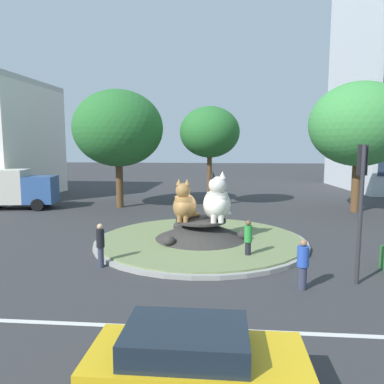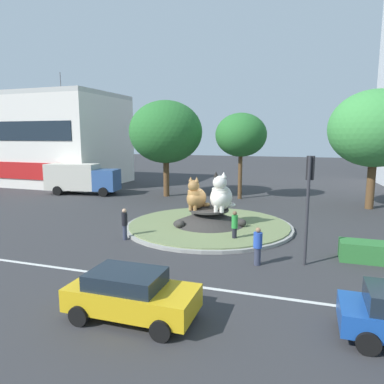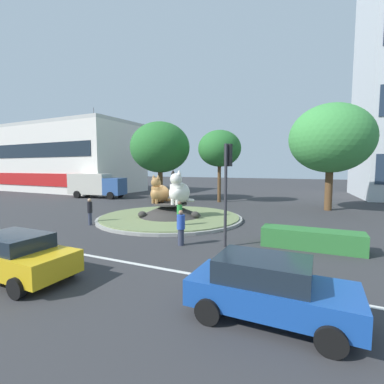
# 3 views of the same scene
# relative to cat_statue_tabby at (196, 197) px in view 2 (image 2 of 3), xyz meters

# --- Properties ---
(ground_plane) EXTENTS (160.00, 160.00, 0.00)m
(ground_plane) POSITION_rel_cat_statue_tabby_xyz_m (0.79, 0.19, -1.95)
(ground_plane) COLOR #333335
(lane_centreline) EXTENTS (112.00, 0.20, 0.01)m
(lane_centreline) POSITION_rel_cat_statue_tabby_xyz_m (0.79, -8.56, -1.95)
(lane_centreline) COLOR silver
(lane_centreline) RESTS_ON ground
(roundabout_island) EXTENTS (10.47, 10.47, 1.20)m
(roundabout_island) POSITION_rel_cat_statue_tabby_xyz_m (0.78, 0.19, -1.57)
(roundabout_island) COLOR gray
(roundabout_island) RESTS_ON ground
(cat_statue_tabby) EXTENTS (1.43, 2.11, 2.07)m
(cat_statue_tabby) POSITION_rel_cat_statue_tabby_xyz_m (0.00, 0.00, 0.00)
(cat_statue_tabby) COLOR #9E703D
(cat_statue_tabby) RESTS_ON roundabout_island
(cat_statue_white) EXTENTS (1.50, 2.44, 2.44)m
(cat_statue_white) POSITION_rel_cat_statue_tabby_xyz_m (1.59, 0.08, 0.13)
(cat_statue_white) COLOR silver
(cat_statue_white) RESTS_ON roundabout_island
(traffic_light_mast) EXTENTS (0.36, 0.46, 4.88)m
(traffic_light_mast) POSITION_rel_cat_statue_tabby_xyz_m (6.65, -4.69, 1.46)
(traffic_light_mast) COLOR #2D2D33
(traffic_light_mast) RESTS_ON ground
(shophouse_block) EXTENTS (26.08, 11.54, 13.59)m
(shophouse_block) POSITION_rel_cat_statue_tabby_xyz_m (-27.82, 15.18, 3.33)
(shophouse_block) COLOR silver
(shophouse_block) RESTS_ON ground
(broadleaf_tree_behind_island) EXTENTS (6.84, 6.84, 9.00)m
(broadleaf_tree_behind_island) POSITION_rel_cat_statue_tabby_xyz_m (-6.19, 10.26, 4.12)
(broadleaf_tree_behind_island) COLOR brown
(broadleaf_tree_behind_island) RESTS_ON ground
(second_tree_near_tower) EXTENTS (6.98, 6.98, 9.26)m
(second_tree_near_tower) POSITION_rel_cat_statue_tabby_xyz_m (11.39, 9.79, 4.32)
(second_tree_near_tower) COLOR brown
(second_tree_near_tower) RESTS_ON ground
(third_tree_left) EXTENTS (4.61, 4.61, 7.78)m
(third_tree_left) POSITION_rel_cat_statue_tabby_xyz_m (0.75, 11.12, 3.84)
(third_tree_left) COLOR brown
(third_tree_left) RESTS_ON ground
(pedestrian_green_shirt) EXTENTS (0.33, 0.33, 1.74)m
(pedestrian_green_shirt) POSITION_rel_cat_statue_tabby_xyz_m (2.96, -2.46, -1.02)
(pedestrian_green_shirt) COLOR black
(pedestrian_green_shirt) RESTS_ON ground
(pedestrian_blue_shirt) EXTENTS (0.40, 0.40, 1.73)m
(pedestrian_blue_shirt) POSITION_rel_cat_statue_tabby_xyz_m (4.60, -5.49, -1.05)
(pedestrian_blue_shirt) COLOR #33384C
(pedestrian_blue_shirt) RESTS_ON ground
(pedestrian_black_shirt) EXTENTS (0.32, 0.32, 1.77)m
(pedestrian_black_shirt) POSITION_rel_cat_statue_tabby_xyz_m (-2.96, -3.84, -1.00)
(pedestrian_black_shirt) COLOR #33384C
(pedestrian_black_shirt) RESTS_ON ground
(sedan_on_far_lane) EXTENTS (4.10, 2.07, 1.54)m
(sedan_on_far_lane) POSITION_rel_cat_statue_tabby_xyz_m (1.42, -11.43, -1.14)
(sedan_on_far_lane) COLOR gold
(sedan_on_far_lane) RESTS_ON ground
(delivery_box_truck) EXTENTS (7.39, 3.31, 2.99)m
(delivery_box_truck) POSITION_rel_cat_statue_tabby_xyz_m (-14.64, 8.78, -0.33)
(delivery_box_truck) COLOR #335693
(delivery_box_truck) RESTS_ON ground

